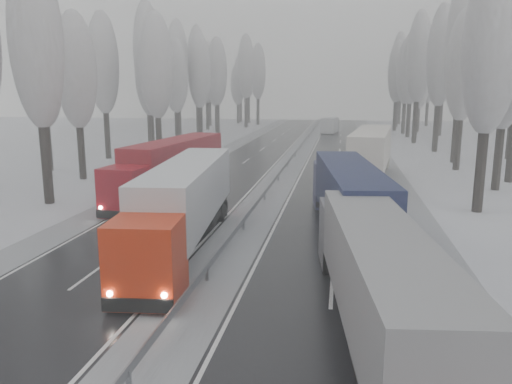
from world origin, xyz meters
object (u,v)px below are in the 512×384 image
(truck_blue_box, at_px, (347,194))
(box_truck_distant, at_px, (330,125))
(truck_grey_tarp, at_px, (375,270))
(truck_red_white, at_px, (184,201))
(truck_red_red, at_px, (171,164))
(truck_cream_box, at_px, (372,150))

(truck_blue_box, relative_size, box_truck_distant, 1.98)
(truck_grey_tarp, xyz_separation_m, truck_blue_box, (-0.81, 11.52, 0.12))
(truck_blue_box, distance_m, truck_red_white, 8.89)
(truck_red_white, distance_m, truck_red_red, 13.11)
(truck_red_red, bearing_deg, truck_cream_box, 39.77)
(truck_grey_tarp, relative_size, truck_cream_box, 0.86)
(truck_grey_tarp, relative_size, truck_blue_box, 0.95)
(box_truck_distant, bearing_deg, truck_red_white, -87.43)
(truck_cream_box, height_order, truck_red_white, truck_cream_box)
(truck_cream_box, height_order, truck_red_red, truck_cream_box)
(truck_cream_box, distance_m, truck_red_white, 24.88)
(truck_grey_tarp, relative_size, truck_red_white, 0.91)
(truck_blue_box, height_order, truck_red_white, truck_red_white)
(truck_grey_tarp, bearing_deg, box_truck_distant, 85.51)
(truck_grey_tarp, bearing_deg, truck_red_red, 117.79)
(truck_grey_tarp, xyz_separation_m, box_truck_distant, (-3.41, 79.57, -0.77))
(box_truck_distant, distance_m, truck_red_red, 60.43)
(truck_grey_tarp, distance_m, truck_red_red, 24.42)
(truck_blue_box, relative_size, truck_red_white, 0.96)
(truck_cream_box, distance_m, truck_red_red, 18.66)
(truck_grey_tarp, distance_m, box_truck_distant, 79.65)
(truck_red_white, xyz_separation_m, truck_red_red, (-4.97, 12.13, -0.02))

